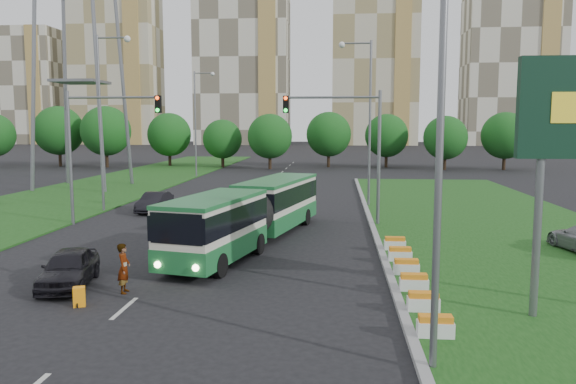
# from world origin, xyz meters

# --- Properties ---
(ground) EXTENTS (360.00, 360.00, 0.00)m
(ground) POSITION_xyz_m (0.00, 0.00, 0.00)
(ground) COLOR black
(ground) RESTS_ON ground
(grass_median) EXTENTS (14.00, 60.00, 0.15)m
(grass_median) POSITION_xyz_m (13.00, 8.00, 0.07)
(grass_median) COLOR #174313
(grass_median) RESTS_ON ground
(median_kerb) EXTENTS (0.30, 60.00, 0.18)m
(median_kerb) POSITION_xyz_m (6.05, 8.00, 0.09)
(median_kerb) COLOR gray
(median_kerb) RESTS_ON ground
(left_verge) EXTENTS (12.00, 110.00, 0.10)m
(left_verge) POSITION_xyz_m (-18.00, 25.00, 0.05)
(left_verge) COLOR #174313
(left_verge) RESTS_ON ground
(lane_markings) EXTENTS (0.20, 100.00, 0.01)m
(lane_markings) POSITION_xyz_m (-3.00, 20.00, 0.00)
(lane_markings) COLOR #B7B8B0
(lane_markings) RESTS_ON ground
(flower_planters) EXTENTS (1.10, 11.50, 0.60)m
(flower_planters) POSITION_xyz_m (6.70, -2.50, 0.45)
(flower_planters) COLOR silver
(flower_planters) RESTS_ON grass_median
(traffic_mast_median) EXTENTS (5.76, 0.32, 8.00)m
(traffic_mast_median) POSITION_xyz_m (4.78, 10.00, 5.35)
(traffic_mast_median) COLOR slate
(traffic_mast_median) RESTS_ON ground
(traffic_mast_left) EXTENTS (5.76, 0.32, 8.00)m
(traffic_mast_left) POSITION_xyz_m (-10.38, 9.00, 5.35)
(traffic_mast_left) COLOR slate
(traffic_mast_left) RESTS_ON ground
(street_lamps) EXTENTS (36.00, 60.00, 12.00)m
(street_lamps) POSITION_xyz_m (-3.00, 10.00, 6.00)
(street_lamps) COLOR slate
(street_lamps) RESTS_ON ground
(tree_line) EXTENTS (120.00, 8.00, 9.00)m
(tree_line) POSITION_xyz_m (10.00, 55.00, 4.50)
(tree_line) COLOR #134815
(tree_line) RESTS_ON ground
(apartment_tower_west) EXTENTS (26.00, 15.00, 48.00)m
(apartment_tower_west) POSITION_xyz_m (-65.00, 150.00, 24.00)
(apartment_tower_west) COLOR beige
(apartment_tower_west) RESTS_ON ground
(apartment_tower_cwest) EXTENTS (28.00, 15.00, 52.00)m
(apartment_tower_cwest) POSITION_xyz_m (-25.00, 150.00, 26.00)
(apartment_tower_cwest) COLOR beige
(apartment_tower_cwest) RESTS_ON ground
(apartment_tower_ceast) EXTENTS (25.00, 15.00, 50.00)m
(apartment_tower_ceast) POSITION_xyz_m (15.00, 150.00, 25.00)
(apartment_tower_ceast) COLOR beige
(apartment_tower_ceast) RESTS_ON ground
(apartment_tower_east) EXTENTS (27.00, 15.00, 47.00)m
(apartment_tower_east) POSITION_xyz_m (55.00, 150.00, 23.50)
(apartment_tower_east) COLOR beige
(apartment_tower_east) RESTS_ON ground
(midrise_west) EXTENTS (22.00, 14.00, 36.00)m
(midrise_west) POSITION_xyz_m (-95.00, 150.00, 18.00)
(midrise_west) COLOR beige
(midrise_west) RESTS_ON ground
(articulated_bus) EXTENTS (2.44, 15.63, 2.57)m
(articulated_bus) POSITION_xyz_m (-0.44, 4.47, 1.58)
(articulated_bus) COLOR beige
(articulated_bus) RESTS_ON ground
(car_left_near) EXTENTS (2.46, 4.36, 1.40)m
(car_left_near) POSITION_xyz_m (-6.00, -3.68, 0.70)
(car_left_near) COLOR black
(car_left_near) RESTS_ON ground
(car_left_far) EXTENTS (1.56, 4.17, 1.36)m
(car_left_far) POSITION_xyz_m (-8.61, 14.18, 0.68)
(car_left_far) COLOR black
(car_left_far) RESTS_ON ground
(pedestrian) EXTENTS (0.51, 0.70, 1.80)m
(pedestrian) POSITION_xyz_m (-3.64, -4.31, 0.90)
(pedestrian) COLOR gray
(pedestrian) RESTS_ON ground
(shopping_trolley) EXTENTS (0.38, 0.40, 0.65)m
(shopping_trolley) POSITION_xyz_m (-4.57, -5.91, 0.32)
(shopping_trolley) COLOR orange
(shopping_trolley) RESTS_ON ground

